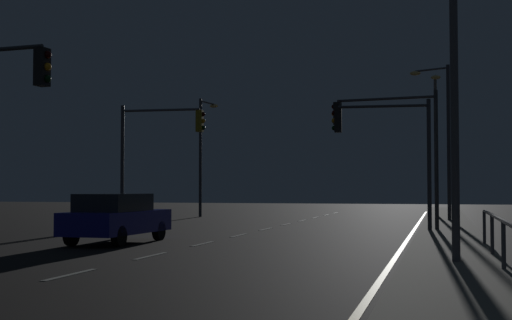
% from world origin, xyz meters
% --- Properties ---
extents(ground_plane, '(112.00, 112.00, 0.00)m').
position_xyz_m(ground_plane, '(0.00, 17.50, 0.00)').
color(ground_plane, black).
rests_on(ground_plane, ground).
extents(sidewalk_right, '(2.22, 77.00, 0.14)m').
position_xyz_m(sidewalk_right, '(7.47, 17.50, 0.07)').
color(sidewalk_right, gray).
rests_on(sidewalk_right, ground).
extents(lane_markings_center, '(0.14, 50.00, 0.01)m').
position_xyz_m(lane_markings_center, '(0.00, 21.00, 0.01)').
color(lane_markings_center, silver).
rests_on(lane_markings_center, ground).
extents(lane_edge_line, '(0.14, 53.00, 0.01)m').
position_xyz_m(lane_edge_line, '(6.11, 22.50, 0.01)').
color(lane_edge_line, gold).
rests_on(lane_edge_line, ground).
extents(car, '(1.94, 4.45, 1.57)m').
position_xyz_m(car, '(-2.78, 16.61, 0.82)').
color(car, navy).
rests_on(car, ground).
extents(traffic_light_mid_left, '(4.30, 0.72, 5.48)m').
position_xyz_m(traffic_light_mid_left, '(5.22, 24.78, 4.02)').
color(traffic_light_mid_left, '#2D3033').
rests_on(traffic_light_mid_left, sidewalk_right).
extents(traffic_light_far_left, '(3.81, 0.55, 5.06)m').
position_xyz_m(traffic_light_far_left, '(5.12, 23.77, 3.71)').
color(traffic_light_far_left, '#38383D').
rests_on(traffic_light_far_left, sidewalk_right).
extents(traffic_light_overhead_east, '(3.94, 0.47, 5.47)m').
position_xyz_m(traffic_light_overhead_east, '(-4.96, 24.97, 3.85)').
color(traffic_light_overhead_east, '#38383D').
rests_on(traffic_light_overhead_east, ground).
extents(street_lamp_mid_block, '(2.02, 1.01, 7.90)m').
position_xyz_m(street_lamp_mid_block, '(7.30, 32.97, 4.86)').
color(street_lamp_mid_block, '#38383D').
rests_on(street_lamp_mid_block, sidewalk_right).
extents(street_lamp_far_end, '(0.56, 1.51, 8.25)m').
position_xyz_m(street_lamp_far_end, '(6.93, 38.51, 4.98)').
color(street_lamp_far_end, '#4C4C51').
rests_on(street_lamp_far_end, sidewalk_right).
extents(street_lamp_median, '(1.31, 1.34, 7.95)m').
position_xyz_m(street_lamp_median, '(7.38, 12.11, 4.85)').
color(street_lamp_median, '#4C4C51').
rests_on(street_lamp_median, sidewalk_right).
extents(street_lamp_corner, '(0.62, 2.08, 7.22)m').
position_xyz_m(street_lamp_corner, '(-6.91, 36.60, 4.36)').
color(street_lamp_corner, '#38383D').
rests_on(street_lamp_corner, ground).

